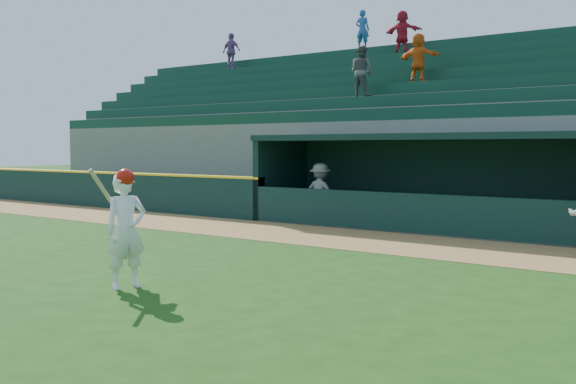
% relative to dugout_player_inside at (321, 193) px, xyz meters
% --- Properties ---
extents(ground, '(120.00, 120.00, 0.00)m').
position_rel_dugout_player_inside_xyz_m(ground, '(2.98, -7.32, -0.84)').
color(ground, '#1B4210').
rests_on(ground, ground).
extents(warning_track, '(40.00, 3.00, 0.01)m').
position_rel_dugout_player_inside_xyz_m(warning_track, '(2.98, -2.42, -0.83)').
color(warning_track, olive).
rests_on(warning_track, ground).
extents(field_wall_left, '(15.50, 0.30, 1.20)m').
position_rel_dugout_player_inside_xyz_m(field_wall_left, '(-9.27, -0.77, -0.24)').
color(field_wall_left, black).
rests_on(field_wall_left, ground).
extents(wall_stripe_left, '(15.50, 0.32, 0.06)m').
position_rel_dugout_player_inside_xyz_m(wall_stripe_left, '(-9.27, -0.77, 0.39)').
color(wall_stripe_left, yellow).
rests_on(wall_stripe_left, field_wall_left).
extents(dugout_player_inside, '(1.10, 0.66, 1.67)m').
position_rel_dugout_player_inside_xyz_m(dugout_player_inside, '(0.00, 0.00, 0.00)').
color(dugout_player_inside, '#A6A6A1').
rests_on(dugout_player_inside, ground).
extents(dugout, '(9.40, 2.80, 2.46)m').
position_rel_dugout_player_inside_xyz_m(dugout, '(2.98, 0.68, 0.52)').
color(dugout, slate).
rests_on(dugout, ground).
extents(stands, '(34.50, 6.25, 7.52)m').
position_rel_dugout_player_inside_xyz_m(stands, '(2.98, 5.25, 1.56)').
color(stands, slate).
rests_on(stands, ground).
extents(batter_at_plate, '(0.58, 0.84, 1.82)m').
position_rel_dugout_player_inside_xyz_m(batter_at_plate, '(2.25, -8.89, 0.07)').
color(batter_at_plate, white).
rests_on(batter_at_plate, ground).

